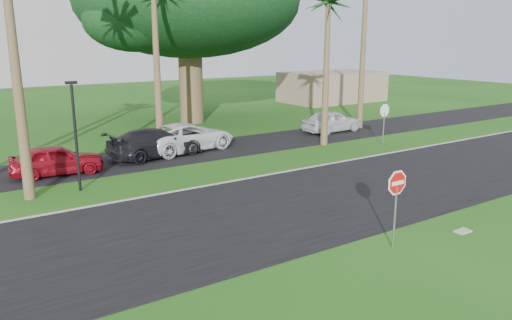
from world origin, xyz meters
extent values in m
plane|color=#174812|center=(0.00, 0.00, 0.00)|extent=(120.00, 120.00, 0.00)
cube|color=black|center=(0.00, 2.00, 0.01)|extent=(120.00, 8.00, 0.02)
cube|color=black|center=(0.00, 12.50, 0.01)|extent=(120.00, 5.00, 0.02)
cube|color=gray|center=(0.00, 6.05, 0.03)|extent=(120.00, 0.12, 0.06)
cylinder|color=gray|center=(0.50, -3.00, 1.00)|extent=(0.07, 0.07, 2.00)
cylinder|color=white|center=(0.50, -3.00, 2.10)|extent=(1.05, 0.02, 1.05)
cylinder|color=red|center=(0.50, -3.00, 2.10)|extent=(0.90, 0.02, 0.90)
cube|color=white|center=(0.50, -3.00, 2.10)|extent=(0.50, 0.02, 0.12)
cylinder|color=gray|center=(12.00, 8.00, 1.00)|extent=(0.07, 0.07, 2.00)
cylinder|color=white|center=(12.00, 8.00, 2.10)|extent=(1.05, 0.02, 1.05)
cylinder|color=red|center=(12.00, 8.00, 2.10)|extent=(0.90, 0.02, 0.90)
cube|color=white|center=(12.00, 8.00, 2.10)|extent=(0.50, 0.02, 0.12)
cone|color=brown|center=(-8.00, 8.50, 5.75)|extent=(0.44, 0.44, 11.50)
cone|color=brown|center=(0.00, 14.00, 4.75)|extent=(0.44, 0.44, 9.50)
cone|color=brown|center=(9.00, 10.00, 4.25)|extent=(0.44, 0.44, 8.50)
cone|color=brown|center=(15.00, 13.00, 6.00)|extent=(0.44, 0.44, 12.00)
cylinder|color=brown|center=(6.00, 22.00, 3.00)|extent=(1.80, 1.80, 6.00)
ellipsoid|color=black|center=(6.00, 22.00, 9.00)|extent=(16.50, 16.50, 8.25)
cylinder|color=black|center=(-6.00, 8.50, 2.25)|extent=(0.12, 0.12, 4.50)
cube|color=black|center=(-6.00, 8.50, 4.58)|extent=(0.45, 0.25, 0.12)
cube|color=gray|center=(24.00, 26.00, 1.50)|extent=(10.00, 6.00, 3.00)
imported|color=maroon|center=(-6.22, 11.63, 0.72)|extent=(4.39, 2.17, 1.44)
imported|color=black|center=(-0.87, 12.48, 0.79)|extent=(5.68, 2.92, 1.58)
imported|color=white|center=(1.23, 13.03, 0.80)|extent=(6.11, 3.55, 1.60)
imported|color=silver|center=(12.18, 12.86, 0.76)|extent=(4.49, 1.94, 1.51)
cube|color=#9E9E96|center=(3.46, -3.41, 0.03)|extent=(0.56, 0.37, 0.06)
camera|label=1|loc=(-10.99, -12.66, 6.32)|focal=35.00mm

